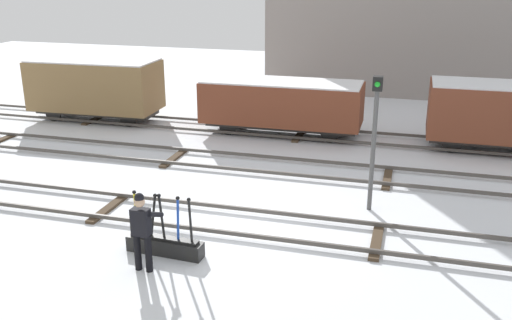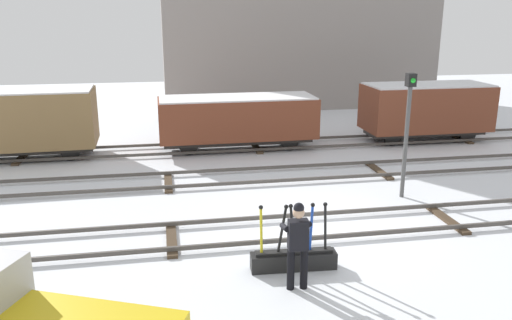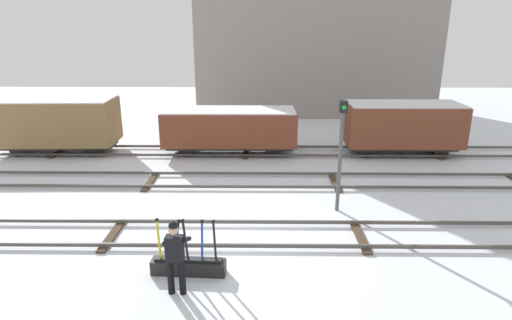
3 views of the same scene
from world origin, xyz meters
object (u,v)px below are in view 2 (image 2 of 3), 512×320
at_px(freight_car_back_track, 20,120).
at_px(freight_car_far_end, 426,108).
at_px(rail_worker, 298,240).
at_px(freight_car_near_switch, 238,119).
at_px(signal_post, 408,122).
at_px(switch_lever_frame, 294,258).

bearing_deg(freight_car_back_track, freight_car_far_end, -1.84).
distance_m(rail_worker, freight_car_near_switch, 10.86).
height_order(signal_post, freight_car_far_end, signal_post).
xyz_separation_m(rail_worker, signal_post, (4.34, 4.51, 1.21)).
xyz_separation_m(switch_lever_frame, signal_post, (4.21, 3.74, 1.96)).
height_order(freight_car_back_track, freight_car_far_end, freight_car_back_track).
bearing_deg(rail_worker, freight_car_near_switch, 90.75).
relative_size(signal_post, freight_car_far_end, 0.70).
bearing_deg(freight_car_near_switch, freight_car_back_track, 179.54).
bearing_deg(freight_car_far_end, rail_worker, -127.55).
distance_m(rail_worker, freight_car_back_track, 13.21).
bearing_deg(freight_car_near_switch, rail_worker, -92.73).
bearing_deg(switch_lever_frame, freight_car_far_end, 53.90).
xyz_separation_m(freight_car_back_track, freight_car_far_end, (15.86, 0.00, -0.08)).
distance_m(freight_car_near_switch, freight_car_far_end, 7.90).
distance_m(switch_lever_frame, freight_car_far_end, 13.05).
bearing_deg(freight_car_far_end, freight_car_near_switch, 179.97).
xyz_separation_m(rail_worker, freight_car_far_end, (8.33, 10.85, 0.37)).
relative_size(switch_lever_frame, freight_car_back_track, 0.34).
height_order(switch_lever_frame, freight_car_back_track, freight_car_back_track).
xyz_separation_m(freight_car_near_switch, freight_car_far_end, (7.90, 0.00, 0.15)).
relative_size(rail_worker, freight_car_near_switch, 0.29).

